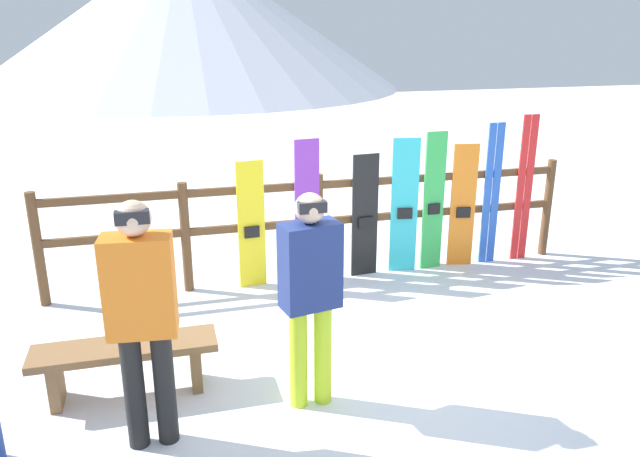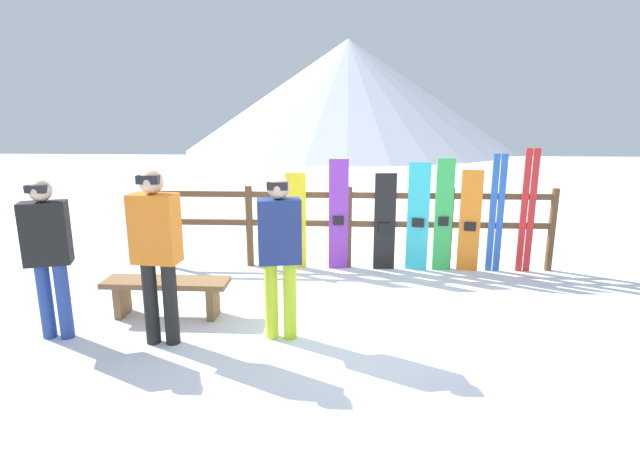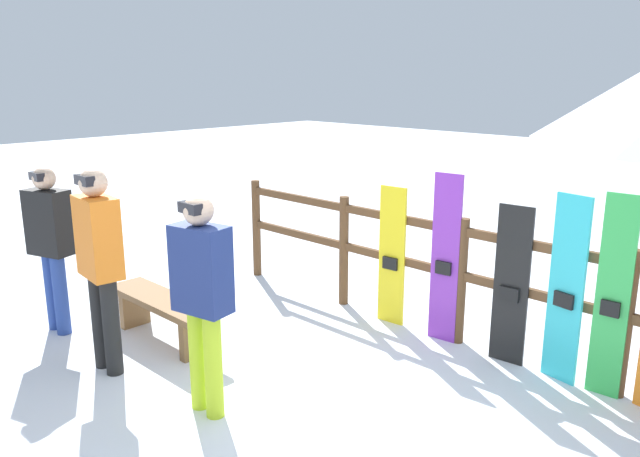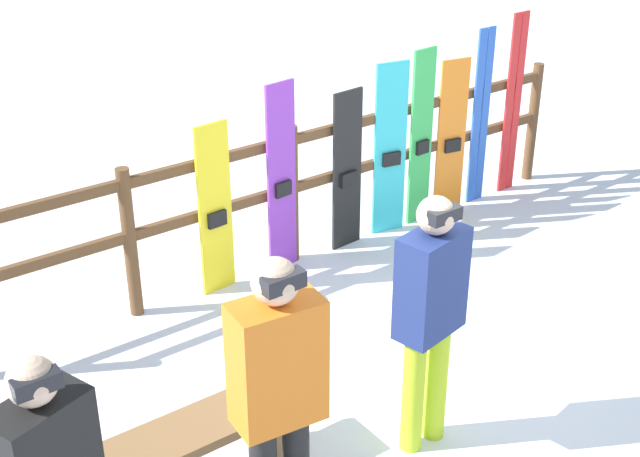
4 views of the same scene
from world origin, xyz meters
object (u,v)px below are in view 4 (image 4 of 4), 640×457
(snowboard_green, at_px, (421,138))
(ski_pair_red, at_px, (513,104))
(snowboard_black_stripe, at_px, (347,171))
(snowboard_cyan, at_px, (390,150))
(bench, at_px, (188,444))
(snowboard_orange, at_px, (451,138))
(snowboard_yellow, at_px, (215,210))
(snowboard_purple, at_px, (281,179))
(person_navy, at_px, (430,307))
(person_orange, at_px, (278,391))
(ski_pair_blue, at_px, (480,117))

(snowboard_green, distance_m, ski_pair_red, 1.15)
(snowboard_black_stripe, xyz_separation_m, snowboard_cyan, (0.46, 0.00, 0.08))
(ski_pair_red, bearing_deg, bench, -157.86)
(snowboard_black_stripe, distance_m, snowboard_orange, 1.18)
(bench, distance_m, snowboard_cyan, 3.51)
(snowboard_black_stripe, height_order, snowboard_green, snowboard_green)
(snowboard_yellow, distance_m, ski_pair_red, 3.22)
(snowboard_purple, height_order, snowboard_green, snowboard_green)
(snowboard_purple, xyz_separation_m, snowboard_green, (1.47, 0.00, 0.01))
(person_navy, xyz_separation_m, snowboard_purple, (0.53, 2.28, -0.17))
(snowboard_yellow, bearing_deg, ski_pair_red, 0.06)
(person_navy, height_order, person_orange, person_orange)
(snowboard_green, relative_size, snowboard_orange, 1.11)
(snowboard_cyan, distance_m, snowboard_orange, 0.72)
(person_orange, bearing_deg, snowboard_black_stripe, 46.57)
(snowboard_purple, bearing_deg, snowboard_yellow, -179.98)
(snowboard_green, bearing_deg, snowboard_yellow, -179.99)
(person_orange, xyz_separation_m, snowboard_yellow, (1.07, 2.46, -0.31))
(snowboard_black_stripe, bearing_deg, snowboard_cyan, 0.02)
(snowboard_green, bearing_deg, snowboard_cyan, -179.99)
(snowboard_purple, relative_size, ski_pair_blue, 0.95)
(person_navy, xyz_separation_m, person_orange, (-1.14, -0.18, 0.05))
(snowboard_yellow, xyz_separation_m, ski_pair_blue, (2.80, 0.00, 0.14))
(person_orange, height_order, snowboard_yellow, person_orange)
(snowboard_black_stripe, xyz_separation_m, ski_pair_blue, (1.54, 0.00, 0.14))
(snowboard_purple, bearing_deg, snowboard_orange, -0.00)
(ski_pair_blue, xyz_separation_m, ski_pair_red, (0.42, 0.00, 0.04))
(person_orange, height_order, snowboard_black_stripe, person_orange)
(snowboard_purple, bearing_deg, snowboard_green, 0.00)
(ski_pair_red, bearing_deg, snowboard_yellow, -179.94)
(snowboard_green, xyz_separation_m, ski_pair_red, (1.15, 0.00, 0.08))
(snowboard_black_stripe, bearing_deg, ski_pair_red, 0.10)
(person_navy, relative_size, snowboard_black_stripe, 1.18)
(bench, xyz_separation_m, snowboard_green, (3.32, 1.82, 0.47))
(ski_pair_red, bearing_deg, snowboard_black_stripe, -179.90)
(person_orange, height_order, snowboard_purple, person_orange)
(snowboard_cyan, xyz_separation_m, ski_pair_blue, (1.08, 0.00, 0.06))
(person_orange, bearing_deg, snowboard_purple, 55.75)
(person_navy, height_order, ski_pair_blue, ski_pair_blue)
(person_navy, bearing_deg, snowboard_cyan, 54.18)
(snowboard_green, height_order, snowboard_orange, snowboard_green)
(bench, bearing_deg, snowboard_purple, 44.38)
(person_navy, xyz_separation_m, snowboard_black_stripe, (1.19, 2.28, -0.26))
(bench, bearing_deg, ski_pair_red, 22.14)
(snowboard_purple, height_order, snowboard_cyan, snowboard_purple)
(ski_pair_blue, bearing_deg, snowboard_cyan, -179.82)
(person_navy, distance_m, snowboard_orange, 3.30)
(ski_pair_red, bearing_deg, person_navy, -144.02)
(snowboard_black_stripe, relative_size, snowboard_orange, 0.96)
(bench, bearing_deg, snowboard_black_stripe, 35.88)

